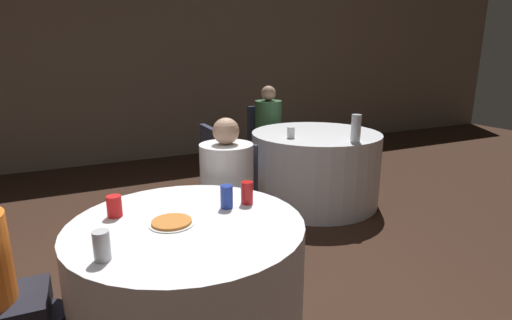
% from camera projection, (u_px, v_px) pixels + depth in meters
% --- Properties ---
extents(wall_back, '(16.00, 0.06, 2.80)m').
position_uv_depth(wall_back, '(89.00, 65.00, 5.43)').
color(wall_back, '#7A6B5B').
rests_on(wall_back, ground_plane).
extents(table_near, '(1.14, 1.14, 0.75)m').
position_uv_depth(table_near, '(190.00, 292.00, 2.02)').
color(table_near, silver).
rests_on(table_near, ground_plane).
extents(table_far, '(1.33, 1.33, 0.75)m').
position_uv_depth(table_far, '(315.00, 168.00, 4.22)').
color(table_far, silver).
rests_on(table_far, ground_plane).
extents(chair_near_northeast, '(0.56, 0.56, 0.90)m').
position_uv_depth(chair_near_northeast, '(230.00, 196.00, 2.92)').
color(chair_near_northeast, '#2D3347').
rests_on(chair_near_northeast, ground_plane).
extents(chair_far_west, '(0.41, 0.40, 0.90)m').
position_uv_depth(chair_far_west, '(218.00, 165.00, 3.73)').
color(chair_far_west, '#2D3347').
rests_on(chair_far_west, ground_plane).
extents(chair_far_north, '(0.42, 0.42, 0.90)m').
position_uv_depth(chair_far_north, '(264.00, 135.00, 5.10)').
color(chair_far_north, '#2D3347').
rests_on(chair_far_north, ground_plane).
extents(person_white_shirt, '(0.48, 0.51, 1.13)m').
position_uv_depth(person_white_shirt, '(225.00, 197.00, 2.76)').
color(person_white_shirt, black).
rests_on(person_white_shirt, ground_plane).
extents(person_green_jacket, '(0.33, 0.50, 1.17)m').
position_uv_depth(person_green_jacket, '(271.00, 133.00, 4.95)').
color(person_green_jacket, '#282828').
rests_on(person_green_jacket, ground_plane).
extents(pizza_plate_near, '(0.22, 0.22, 0.02)m').
position_uv_depth(pizza_plate_near, '(172.00, 222.00, 1.90)').
color(pizza_plate_near, white).
rests_on(pizza_plate_near, table_near).
extents(soda_can_blue, '(0.07, 0.07, 0.12)m').
position_uv_depth(soda_can_blue, '(227.00, 197.00, 2.09)').
color(soda_can_blue, '#1E38A5').
rests_on(soda_can_blue, table_near).
extents(soda_can_silver, '(0.07, 0.07, 0.12)m').
position_uv_depth(soda_can_silver, '(102.00, 246.00, 1.56)').
color(soda_can_silver, silver).
rests_on(soda_can_silver, table_near).
extents(soda_can_red, '(0.07, 0.07, 0.12)m').
position_uv_depth(soda_can_red, '(247.00, 193.00, 2.15)').
color(soda_can_red, red).
rests_on(soda_can_red, table_near).
extents(cup_near, '(0.07, 0.07, 0.11)m').
position_uv_depth(cup_near, '(114.00, 206.00, 1.98)').
color(cup_near, red).
rests_on(cup_near, table_near).
extents(bottle_far, '(0.09, 0.09, 0.25)m').
position_uv_depth(bottle_far, '(356.00, 128.00, 3.66)').
color(bottle_far, silver).
rests_on(bottle_far, table_far).
extents(cup_far, '(0.07, 0.07, 0.11)m').
position_uv_depth(cup_far, '(291.00, 132.00, 3.85)').
color(cup_far, white).
rests_on(cup_far, table_far).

